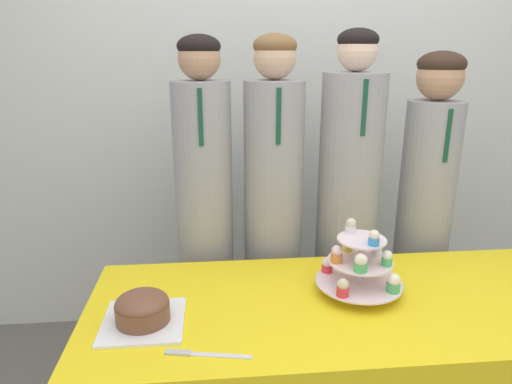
% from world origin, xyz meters
% --- Properties ---
extents(wall_back, '(9.00, 0.06, 2.70)m').
position_xyz_m(wall_back, '(0.00, 1.49, 1.35)').
color(wall_back, silver).
rests_on(wall_back, ground_plane).
extents(round_cake, '(0.25, 0.25, 0.10)m').
position_xyz_m(round_cake, '(-0.68, 0.28, 0.77)').
color(round_cake, white).
rests_on(round_cake, table).
extents(cake_knife, '(0.25, 0.06, 0.01)m').
position_xyz_m(cake_knife, '(-0.52, 0.11, 0.72)').
color(cake_knife, silver).
rests_on(cake_knife, table).
extents(cupcake_stand, '(0.30, 0.30, 0.26)m').
position_xyz_m(cupcake_stand, '(0.05, 0.40, 0.83)').
color(cupcake_stand, silver).
rests_on(cupcake_stand, table).
extents(student_0, '(0.25, 0.25, 1.61)m').
position_xyz_m(student_0, '(-0.49, 0.89, 0.78)').
color(student_0, '#939399').
rests_on(student_0, ground_plane).
extents(student_1, '(0.26, 0.26, 1.61)m').
position_xyz_m(student_1, '(-0.19, 0.89, 0.78)').
color(student_1, '#939399').
rests_on(student_1, ground_plane).
extents(student_2, '(0.27, 0.28, 1.63)m').
position_xyz_m(student_2, '(0.15, 0.89, 0.78)').
color(student_2, '#939399').
rests_on(student_2, ground_plane).
extents(student_3, '(0.24, 0.25, 1.54)m').
position_xyz_m(student_3, '(0.51, 0.89, 0.77)').
color(student_3, '#939399').
rests_on(student_3, ground_plane).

